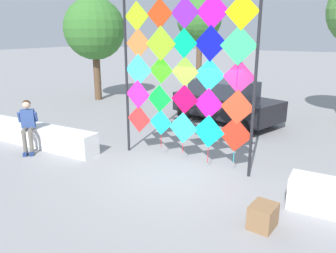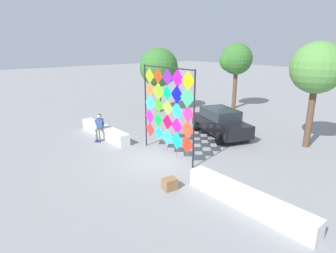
# 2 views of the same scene
# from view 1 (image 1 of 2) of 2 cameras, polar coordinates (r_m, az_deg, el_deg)

# --- Properties ---
(ground) EXTENTS (120.00, 120.00, 0.00)m
(ground) POSITION_cam_1_polar(r_m,az_deg,el_deg) (8.13, 2.16, -8.01)
(ground) COLOR gray
(plaza_ledge_left) EXTENTS (4.62, 0.59, 0.64)m
(plaza_ledge_left) POSITION_cam_1_polar(r_m,az_deg,el_deg) (10.81, -22.15, -1.27)
(plaza_ledge_left) COLOR white
(plaza_ledge_left) RESTS_ON ground
(kite_display_rack) EXTENTS (3.63, 0.15, 4.22)m
(kite_display_rack) POSITION_cam_1_polar(r_m,az_deg,el_deg) (8.18, 3.00, 9.67)
(kite_display_rack) COLOR #232328
(kite_display_rack) RESTS_ON ground
(seated_vendor) EXTENTS (0.69, 0.71, 1.48)m
(seated_vendor) POSITION_cam_1_polar(r_m,az_deg,el_deg) (10.07, -23.11, 0.68)
(seated_vendor) COLOR #666056
(seated_vendor) RESTS_ON ground
(parked_car) EXTENTS (4.41, 3.00, 1.58)m
(parked_car) POSITION_cam_1_polar(r_m,az_deg,el_deg) (12.67, 9.86, 4.31)
(parked_car) COLOR black
(parked_car) RESTS_ON ground
(cardboard_box_large) EXTENTS (0.47, 0.56, 0.43)m
(cardboard_box_large) POSITION_cam_1_polar(r_m,az_deg,el_deg) (6.18, 16.09, -14.67)
(cardboard_box_large) COLOR olive
(cardboard_box_large) RESTS_ON ground
(tree_broadleaf) EXTENTS (2.50, 2.57, 5.31)m
(tree_broadleaf) POSITION_cam_1_polar(r_m,az_deg,el_deg) (19.97, 5.24, 17.80)
(tree_broadleaf) COLOR brown
(tree_broadleaf) RESTS_ON ground
(tree_palm_like) EXTENTS (2.96, 2.96, 4.96)m
(tree_palm_like) POSITION_cam_1_polar(r_m,az_deg,el_deg) (17.03, -12.59, 16.11)
(tree_palm_like) COLOR brown
(tree_palm_like) RESTS_ON ground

